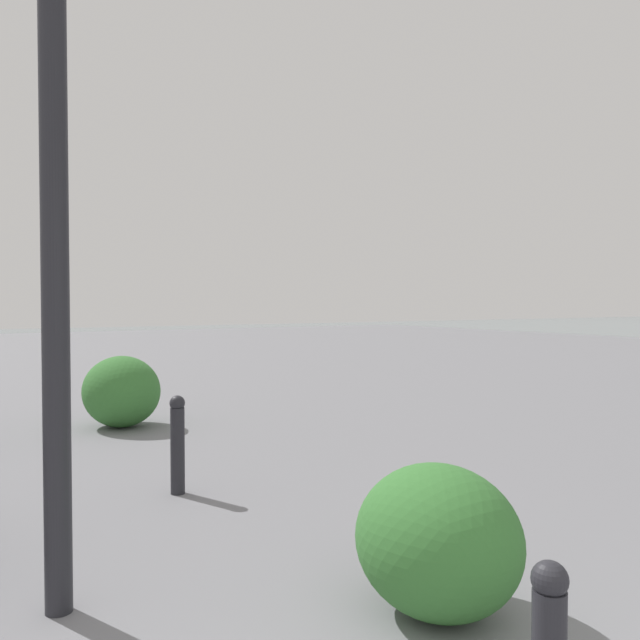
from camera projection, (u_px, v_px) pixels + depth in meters
The scene contains 4 objects.
lamppost at pixel (53, 83), 3.29m from camera, with size 0.98×0.28×4.15m.
bollard_mid at pixel (178, 443), 5.43m from camera, with size 0.13×0.13×0.84m.
shrub_low at pixel (438, 540), 3.33m from camera, with size 0.92×0.83×0.78m.
shrub_round at pixel (122, 391), 8.33m from camera, with size 1.09×0.98×0.93m.
Camera 1 is at (-0.14, 1.20, 1.63)m, focal length 36.03 mm.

